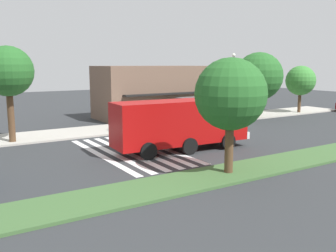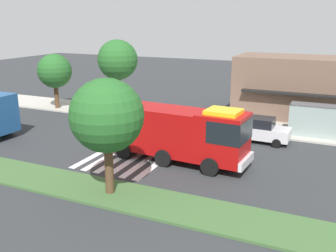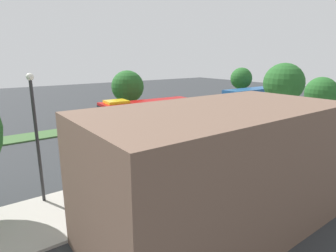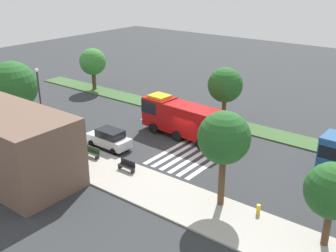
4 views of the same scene
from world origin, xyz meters
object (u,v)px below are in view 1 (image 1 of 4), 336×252
Objects in this scene: sidewalk_tree_east at (259,76)px; bus_stop_shelter at (196,105)px; sidewalk_tree_west at (8,72)px; median_tree_west at (231,95)px; street_lamp at (233,81)px; sidewalk_tree_far_east at (301,81)px; fire_truck at (186,121)px; parked_car_west at (180,120)px; bench_near_shelter at (161,121)px; bench_west_of_shelter at (119,125)px.

bus_stop_shelter is at bearing 177.59° from sidewalk_tree_east.
sidewalk_tree_west is 1.01× the size of sidewalk_tree_east.
sidewalk_tree_west is at bearing -178.86° from bus_stop_shelter.
sidewalk_tree_east is at bearing 40.81° from median_tree_west.
median_tree_west is (-8.77, -14.91, 2.38)m from bus_stop_shelter.
median_tree_west is (-12.84, -14.17, 0.19)m from street_lamp.
sidewalk_tree_far_east is 0.91× the size of median_tree_west.
fire_truck is 14.20m from street_lamp.
sidewalk_tree_east is (15.45, 8.59, 2.47)m from fire_truck.
sidewalk_tree_far_east is 27.88m from median_tree_west.
street_lamp is at bearing 14.35° from parked_car_west.
bench_west_of_shelter is at bearing 180.00° from bench_near_shelter.
parked_car_west is at bearing -28.79° from bench_west_of_shelter.
sidewalk_tree_east is at bearing 180.00° from sidewalk_tree_far_east.
fire_truck is 24.02m from sidewalk_tree_far_east.
bus_stop_shelter is at bearing 59.54° from median_tree_west.
bus_stop_shelter reaches higher than bench_west_of_shelter.
median_tree_west is (8.34, -14.57, -1.00)m from sidewalk_tree_west.
sidewalk_tree_east reaches higher than sidewalk_tree_far_east.
bench_near_shelter is 1.00× the size of bench_west_of_shelter.
median_tree_west is (-1.42, -5.98, 2.23)m from fire_truck.
fire_truck is 9.66m from bench_near_shelter.
bus_stop_shelter is at bearing 178.70° from sidewalk_tree_far_east.
fire_truck is 1.45× the size of street_lamp.
bench_west_of_shelter is (-4.26, 0.00, 0.00)m from bench_near_shelter.
bench_near_shelter is (-0.40, 2.56, -0.35)m from parked_car_west.
sidewalk_tree_west is at bearing 180.00° from sidewalk_tree_far_east.
sidewalk_tree_west is at bearing -177.67° from bench_west_of_shelter.
sidewalk_tree_east is (4.02, 0.40, 0.42)m from street_lamp.
bench_west_of_shelter is at bearing 179.87° from bus_stop_shelter.
sidewalk_tree_east is 22.29m from median_tree_west.
bench_west_of_shelter is at bearing 99.31° from fire_truck.
fire_truck is at bearing -110.51° from bench_near_shelter.
street_lamp reaches higher than parked_car_west.
fire_truck is at bearing -150.93° from sidewalk_tree_east.
parked_car_west is at bearing 63.12° from fire_truck.
sidewalk_tree_west is 1.16× the size of median_tree_west.
parked_car_west is 5.32m from bench_west_of_shelter.
sidewalk_tree_far_east reaches higher than fire_truck.
sidewalk_tree_east is at bearing -1.70° from bench_near_shelter.
sidewalk_tree_east reaches higher than street_lamp.
sidewalk_tree_west reaches higher than bus_stop_shelter.
parked_car_west is at bearing -169.36° from sidewalk_tree_east.
sidewalk_tree_far_east is at bearing 7.91° from parked_car_west.
sidewalk_tree_east reaches higher than bus_stop_shelter.
bench_near_shelter is 0.23× the size of sidewalk_tree_west.
bench_near_shelter is at bearing 178.92° from sidewalk_tree_far_east.
sidewalk_tree_far_east is (23.26, -0.36, 3.30)m from bench_west_of_shelter.
street_lamp is at bearing -10.30° from bus_stop_shelter.
bench_west_of_shelter is at bearing 179.11° from sidewalk_tree_far_east.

